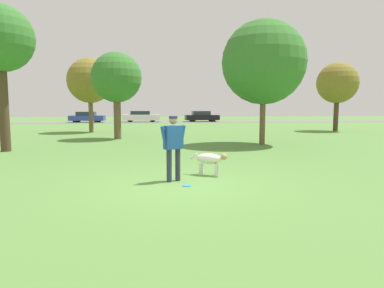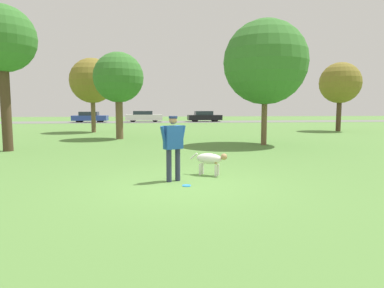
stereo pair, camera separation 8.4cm
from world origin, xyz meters
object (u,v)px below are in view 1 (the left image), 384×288
tree_far_left (90,81)px  parked_car_black (202,116)px  tree_near_left (0,40)px  tree_mid_center (116,78)px  person (173,143)px  frisbee (187,186)px  parked_car_white (141,116)px  parked_car_blue (87,117)px  tree_near_right (264,62)px  tree_far_right (337,83)px  dog (210,159)px

tree_far_left → parked_car_black: (10.81, 17.40, -3.09)m
tree_near_left → tree_mid_center: bearing=51.1°
person → frisbee: size_ratio=7.77×
person → tree_mid_center: bearing=74.1°
person → tree_near_left: bearing=106.9°
frisbee → tree_far_left: size_ratio=0.04×
parked_car_white → tree_far_left: bearing=-99.9°
parked_car_blue → tree_near_right: bearing=-61.3°
person → parked_car_black: (5.87, 34.83, -0.30)m
tree_far_left → parked_car_blue: tree_far_left is taller
tree_mid_center → parked_car_white: bearing=88.2°
person → parked_car_blue: size_ratio=0.39×
person → tree_far_right: bearing=22.7°
tree_near_right → tree_far_left: (-9.85, 9.52, -0.25)m
tree_far_left → parked_car_black: tree_far_left is taller
tree_far_right → tree_near_left: bearing=-154.0°
person → parked_car_white: 34.87m
dog → parked_car_white: size_ratio=0.22×
tree_far_right → tree_near_left: 22.65m
parked_car_blue → parked_car_white: bearing=3.6°
tree_near_left → parked_car_white: 28.80m
tree_mid_center → parked_car_blue: (-5.85, 22.83, -2.87)m
tree_near_right → person: bearing=-121.8°
parked_car_blue → parked_car_white: parked_car_white is taller
frisbee → tree_far_left: 19.11m
tree_near_left → parked_car_white: tree_near_left is taller
tree_near_left → parked_car_white: size_ratio=1.32×
dog → parked_car_blue: (-9.39, 34.03, 0.21)m
tree_near_right → parked_car_black: bearing=88.0°
parked_car_blue → tree_near_left: bearing=-84.2°
tree_near_left → parked_car_black: 31.03m
parked_car_white → parked_car_black: 7.64m
frisbee → tree_near_right: tree_near_right is taller
tree_mid_center → parked_car_white: size_ratio=1.10×
dog → tree_far_right: tree_far_right is taller
tree_mid_center → parked_car_black: (8.37, 22.98, -2.84)m
parked_car_white → tree_mid_center: bearing=-91.3°
tree_mid_center → parked_car_white: tree_mid_center is taller
tree_far_left → parked_car_white: 17.94m
tree_near_right → parked_car_white: size_ratio=1.33×
tree_near_left → tree_far_left: 10.90m
person → tree_far_left: bearing=78.0°
parked_car_white → frisbee: bearing=-86.2°
tree_far_right → tree_near_right: bearing=-135.2°
parked_car_blue → frisbee: bearing=-73.9°
tree_far_right → parked_car_black: bearing=113.3°
frisbee → tree_far_right: bearing=52.0°
dog → parked_car_white: parked_car_white is taller
frisbee → tree_near_left: size_ratio=0.04×
dog → tree_mid_center: (-3.54, 11.20, 3.08)m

